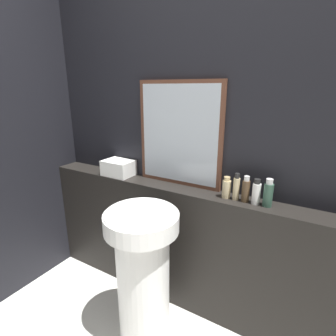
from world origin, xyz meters
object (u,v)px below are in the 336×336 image
Objects in this scene: mirror at (179,134)px; hand_soap_bottle at (268,194)px; towel_stack at (119,168)px; conditioner_bottle at (236,188)px; lotion_bottle at (246,190)px; shampoo_bottle at (226,188)px; body_wash_bottle at (256,192)px; pedestal_sink at (143,271)px.

hand_soap_bottle is at bearing -6.75° from mirror.
conditioner_bottle reaches higher than towel_stack.
conditioner_bottle reaches higher than lotion_bottle.
shampoo_bottle is (0.37, -0.07, -0.29)m from mirror.
body_wash_bottle is (0.55, -0.07, -0.28)m from mirror.
mirror is 0.58m from towel_stack.
conditioner_bottle is 0.06m from lotion_bottle.
conditioner_bottle is at bearing 180.00° from lotion_bottle.
pedestal_sink is at bearing -132.69° from shampoo_bottle.
towel_stack is 1.50× the size of body_wash_bottle.
conditioner_bottle is (0.43, -0.07, -0.27)m from mirror.
lotion_bottle is at bearing -0.00° from towel_stack.
conditioner_bottle is 0.12m from body_wash_bottle.
hand_soap_bottle is (0.62, -0.07, -0.28)m from mirror.
shampoo_bottle is at bearing -11.08° from mirror.
lotion_bottle is at bearing -180.00° from body_wash_bottle.
body_wash_bottle is (0.18, 0.00, 0.01)m from shampoo_bottle.
mirror is at bearing 173.25° from hand_soap_bottle.
pedestal_sink is at bearing -140.66° from lotion_bottle.
hand_soap_bottle reaches higher than lotion_bottle.
mirror is at bearing 8.45° from towel_stack.
mirror is at bearing 168.92° from shampoo_bottle.
pedestal_sink is 0.72m from shampoo_bottle.
body_wash_bottle is (0.06, 0.00, -0.00)m from lotion_bottle.
mirror is (-0.01, 0.47, 0.77)m from pedestal_sink.
lotion_bottle is 0.97× the size of hand_soap_bottle.
towel_stack is at bearing 180.00° from body_wash_bottle.
conditioner_bottle is at bearing 180.00° from body_wash_bottle.
lotion_bottle is 0.13m from hand_soap_bottle.
hand_soap_bottle is (0.18, -0.00, -0.00)m from conditioner_bottle.
hand_soap_bottle is at bearing -0.00° from shampoo_bottle.
mirror reaches higher than shampoo_bottle.
pedestal_sink is 1.26× the size of mirror.
conditioner_bottle reaches higher than hand_soap_bottle.
pedestal_sink is 0.76m from conditioner_bottle.
lotion_bottle is (0.12, -0.00, 0.01)m from shampoo_bottle.
body_wash_bottle reaches higher than towel_stack.
shampoo_bottle is (0.36, 0.39, 0.48)m from pedestal_sink.
towel_stack is at bearing 180.00° from lotion_bottle.
lotion_bottle is (0.06, -0.00, -0.00)m from conditioner_bottle.
lotion_bottle is at bearing -0.00° from shampoo_bottle.
body_wash_bottle is at bearing 36.02° from pedestal_sink.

